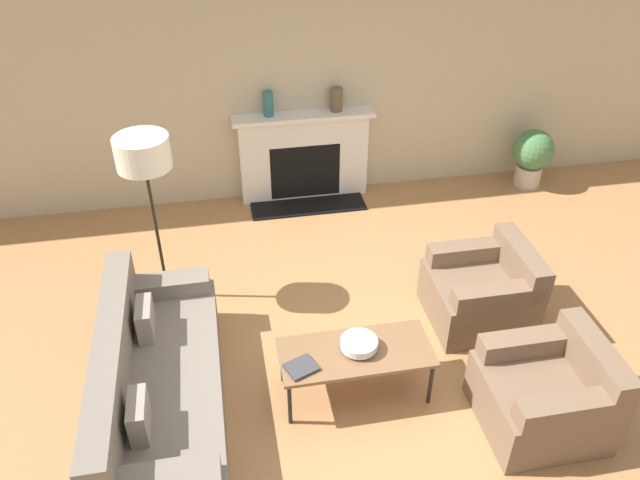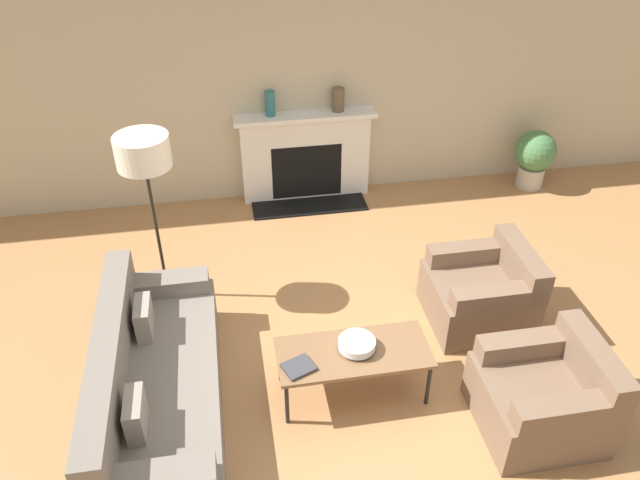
# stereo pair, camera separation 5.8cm
# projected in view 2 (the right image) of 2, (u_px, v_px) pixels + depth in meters

# --- Properties ---
(ground_plane) EXTENTS (18.00, 18.00, 0.00)m
(ground_plane) POSITION_uv_depth(u_px,v_px,m) (387.00, 373.00, 5.22)
(ground_plane) COLOR #A87547
(wall_back) EXTENTS (18.00, 0.06, 2.90)m
(wall_back) POSITION_uv_depth(u_px,v_px,m) (323.00, 74.00, 6.91)
(wall_back) COLOR #BCAD8E
(wall_back) RESTS_ON ground_plane
(fireplace) EXTENTS (1.61, 0.59, 1.06)m
(fireplace) POSITION_uv_depth(u_px,v_px,m) (306.00, 157.00, 7.30)
(fireplace) COLOR silver
(fireplace) RESTS_ON ground_plane
(couch) EXTENTS (0.86, 2.17, 0.81)m
(couch) POSITION_uv_depth(u_px,v_px,m) (154.00, 384.00, 4.72)
(couch) COLOR slate
(couch) RESTS_ON ground_plane
(armchair_near) EXTENTS (0.87, 0.82, 0.74)m
(armchair_near) POSITION_uv_depth(u_px,v_px,m) (545.00, 396.00, 4.63)
(armchair_near) COLOR brown
(armchair_near) RESTS_ON ground_plane
(armchair_far) EXTENTS (0.87, 0.82, 0.74)m
(armchair_far) POSITION_uv_depth(u_px,v_px,m) (482.00, 293.00, 5.61)
(armchair_far) COLOR brown
(armchair_far) RESTS_ON ground_plane
(coffee_table) EXTENTS (1.19, 0.52, 0.45)m
(coffee_table) POSITION_uv_depth(u_px,v_px,m) (353.00, 354.00, 4.82)
(coffee_table) COLOR brown
(coffee_table) RESTS_ON ground_plane
(bowl) EXTENTS (0.29, 0.29, 0.09)m
(bowl) POSITION_uv_depth(u_px,v_px,m) (357.00, 344.00, 4.79)
(bowl) COLOR silver
(bowl) RESTS_ON coffee_table
(book) EXTENTS (0.27, 0.26, 0.02)m
(book) POSITION_uv_depth(u_px,v_px,m) (299.00, 367.00, 4.64)
(book) COLOR #38383D
(book) RESTS_ON coffee_table
(floor_lamp) EXTENTS (0.46, 0.46, 1.67)m
(floor_lamp) POSITION_uv_depth(u_px,v_px,m) (144.00, 160.00, 5.23)
(floor_lamp) COLOR black
(floor_lamp) RESTS_ON ground_plane
(mantel_vase_left) EXTENTS (0.11, 0.11, 0.28)m
(mantel_vase_left) POSITION_uv_depth(u_px,v_px,m) (270.00, 103.00, 6.86)
(mantel_vase_left) COLOR #28666B
(mantel_vase_left) RESTS_ON fireplace
(mantel_vase_center_left) EXTENTS (0.14, 0.14, 0.27)m
(mantel_vase_center_left) POSITION_uv_depth(u_px,v_px,m) (338.00, 100.00, 6.97)
(mantel_vase_center_left) COLOR brown
(mantel_vase_center_left) RESTS_ON fireplace
(potted_plant) EXTENTS (0.49, 0.49, 0.73)m
(potted_plant) POSITION_uv_depth(u_px,v_px,m) (535.00, 155.00, 7.55)
(potted_plant) COLOR #B2A899
(potted_plant) RESTS_ON ground_plane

